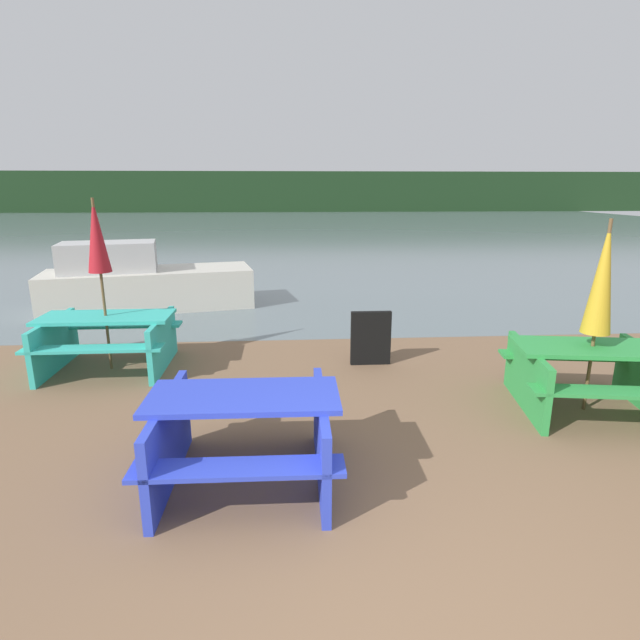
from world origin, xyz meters
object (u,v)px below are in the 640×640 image
object	(u,v)px
picnic_table_blue	(245,430)
boat	(143,283)
picnic_table_teal	(108,336)
picnic_table_green	(589,372)
umbrella_crimson	(97,237)
umbrella_gold	(603,278)
signboard	(371,338)

from	to	relation	value
picnic_table_blue	boat	world-z (taller)	boat
picnic_table_teal	picnic_table_green	bearing A→B (deg)	-16.35
picnic_table_teal	boat	bearing A→B (deg)	98.10
umbrella_crimson	umbrella_gold	world-z (taller)	umbrella_crimson
boat	signboard	world-z (taller)	boat
picnic_table_blue	umbrella_gold	xyz separation A→B (m)	(3.62, 1.14, 1.01)
picnic_table_teal	picnic_table_blue	bearing A→B (deg)	-53.93
picnic_table_teal	signboard	world-z (taller)	signboard
boat	signboard	size ratio (longest dim) A/B	5.62
signboard	umbrella_crimson	bearing A→B (deg)	179.15
picnic_table_teal	umbrella_gold	bearing A→B (deg)	-16.35
picnic_table_teal	signboard	size ratio (longest dim) A/B	2.27
picnic_table_blue	boat	xyz separation A→B (m)	(-2.55, 6.37, 0.06)
picnic_table_green	umbrella_gold	bearing A→B (deg)	-135.00
picnic_table_teal	boat	size ratio (longest dim) A/B	0.40
boat	umbrella_crimson	bearing A→B (deg)	-94.12
umbrella_gold	signboard	xyz separation A→B (m)	(-2.12, 1.61, -1.09)
umbrella_gold	umbrella_crimson	bearing A→B (deg)	163.65
umbrella_gold	boat	xyz separation A→B (m)	(-6.16, 5.23, -0.95)
picnic_table_blue	picnic_table_green	size ratio (longest dim) A/B	0.88
signboard	picnic_table_teal	bearing A→B (deg)	179.15
picnic_table_green	signboard	world-z (taller)	signboard
boat	picnic_table_green	bearing A→B (deg)	-52.54
picnic_table_green	boat	xyz separation A→B (m)	(-6.16, 5.23, 0.07)
umbrella_crimson	picnic_table_green	bearing A→B (deg)	-16.35
picnic_table_green	signboard	bearing A→B (deg)	142.87
picnic_table_teal	umbrella_crimson	world-z (taller)	umbrella_crimson
picnic_table_green	signboard	xyz separation A→B (m)	(-2.12, 1.61, -0.07)
umbrella_crimson	boat	xyz separation A→B (m)	(-0.51, 3.57, -1.25)
picnic_table_teal	signboard	bearing A→B (deg)	-0.85
picnic_table_teal	umbrella_crimson	size ratio (longest dim) A/B	0.76
umbrella_gold	picnic_table_teal	bearing A→B (deg)	163.65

